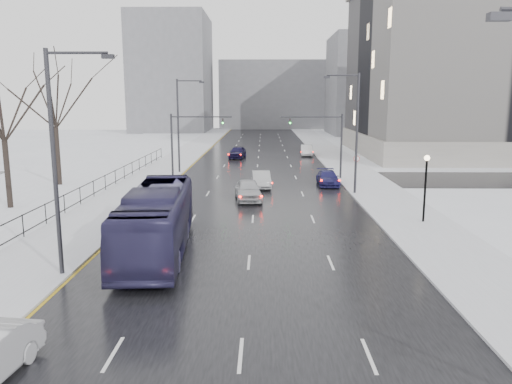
{
  "coord_description": "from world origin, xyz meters",
  "views": [
    {
      "loc": [
        0.7,
        -1.36,
        7.9
      ],
      "look_at": [
        0.26,
        27.6,
        2.5
      ],
      "focal_mm": 35.0,
      "sensor_mm": 36.0,
      "label": 1
    }
  ],
  "objects_px": {
    "tree_park_e": "(60,186)",
    "sedan_right_far": "(328,178)",
    "lamppost_r_mid": "(426,179)",
    "sedan_right_distant": "(307,150)",
    "streetlight_r_mid": "(354,127)",
    "sedan_right_near": "(261,179)",
    "streetlight_l_far": "(180,121)",
    "tree_park_d": "(11,209)",
    "sedan_center_far": "(237,152)",
    "streetlight_l_near": "(59,153)",
    "bus": "(157,220)",
    "mast_signal_left": "(182,138)",
    "no_uturn_sign": "(356,162)",
    "mast_signal_right": "(331,138)",
    "sedan_center_near": "(248,190)"
  },
  "relations": [
    {
      "from": "bus",
      "to": "sedan_right_near",
      "type": "distance_m",
      "value": 20.19
    },
    {
      "from": "sedan_right_near",
      "to": "mast_signal_right",
      "type": "bearing_deg",
      "value": 32.02
    },
    {
      "from": "streetlight_r_mid",
      "to": "sedan_right_far",
      "type": "height_order",
      "value": "streetlight_r_mid"
    },
    {
      "from": "no_uturn_sign",
      "to": "mast_signal_right",
      "type": "bearing_deg",
      "value": 115.11
    },
    {
      "from": "mast_signal_right",
      "to": "sedan_right_far",
      "type": "height_order",
      "value": "mast_signal_right"
    },
    {
      "from": "streetlight_l_far",
      "to": "mast_signal_left",
      "type": "height_order",
      "value": "streetlight_l_far"
    },
    {
      "from": "tree_park_d",
      "to": "no_uturn_sign",
      "type": "relative_size",
      "value": 4.63
    },
    {
      "from": "streetlight_r_mid",
      "to": "sedan_right_distant",
      "type": "distance_m",
      "value": 29.55
    },
    {
      "from": "streetlight_l_near",
      "to": "no_uturn_sign",
      "type": "height_order",
      "value": "streetlight_l_near"
    },
    {
      "from": "lamppost_r_mid",
      "to": "no_uturn_sign",
      "type": "distance_m",
      "value": 14.13
    },
    {
      "from": "mast_signal_right",
      "to": "no_uturn_sign",
      "type": "height_order",
      "value": "mast_signal_right"
    },
    {
      "from": "sedan_center_near",
      "to": "sedan_right_distant",
      "type": "relative_size",
      "value": 1.07
    },
    {
      "from": "lamppost_r_mid",
      "to": "mast_signal_right",
      "type": "bearing_deg",
      "value": 101.54
    },
    {
      "from": "no_uturn_sign",
      "to": "sedan_right_far",
      "type": "xyz_separation_m",
      "value": [
        -2.52,
        0.41,
        -1.59
      ]
    },
    {
      "from": "streetlight_l_far",
      "to": "lamppost_r_mid",
      "type": "height_order",
      "value": "streetlight_l_far"
    },
    {
      "from": "no_uturn_sign",
      "to": "sedan_center_far",
      "type": "bearing_deg",
      "value": 118.83
    },
    {
      "from": "tree_park_d",
      "to": "sedan_right_far",
      "type": "relative_size",
      "value": 2.7
    },
    {
      "from": "sedan_right_far",
      "to": "sedan_center_far",
      "type": "distance_m",
      "value": 23.42
    },
    {
      "from": "streetlight_l_near",
      "to": "bus",
      "type": "xyz_separation_m",
      "value": [
        3.37,
        3.59,
        -3.87
      ]
    },
    {
      "from": "lamppost_r_mid",
      "to": "mast_signal_right",
      "type": "relative_size",
      "value": 0.66
    },
    {
      "from": "tree_park_d",
      "to": "tree_park_e",
      "type": "bearing_deg",
      "value": 92.29
    },
    {
      "from": "tree_park_d",
      "to": "streetlight_l_far",
      "type": "height_order",
      "value": "streetlight_l_far"
    },
    {
      "from": "tree_park_d",
      "to": "bus",
      "type": "distance_m",
      "value": 16.74
    },
    {
      "from": "tree_park_e",
      "to": "sedan_right_near",
      "type": "distance_m",
      "value": 18.74
    },
    {
      "from": "tree_park_e",
      "to": "lamppost_r_mid",
      "type": "bearing_deg",
      "value": -25.62
    },
    {
      "from": "streetlight_l_near",
      "to": "sedan_center_near",
      "type": "bearing_deg",
      "value": 66.05
    },
    {
      "from": "tree_park_e",
      "to": "sedan_right_far",
      "type": "bearing_deg",
      "value": 0.93
    },
    {
      "from": "streetlight_r_mid",
      "to": "sedan_right_near",
      "type": "height_order",
      "value": "streetlight_r_mid"
    },
    {
      "from": "streetlight_l_far",
      "to": "sedan_center_far",
      "type": "relative_size",
      "value": 2.1
    },
    {
      "from": "sedan_right_near",
      "to": "sedan_right_far",
      "type": "distance_m",
      "value": 6.33
    },
    {
      "from": "lamppost_r_mid",
      "to": "mast_signal_left",
      "type": "bearing_deg",
      "value": 135.52
    },
    {
      "from": "streetlight_r_mid",
      "to": "mast_signal_left",
      "type": "relative_size",
      "value": 1.54
    },
    {
      "from": "streetlight_r_mid",
      "to": "bus",
      "type": "distance_m",
      "value": 21.27
    },
    {
      "from": "tree_park_d",
      "to": "streetlight_r_mid",
      "type": "distance_m",
      "value": 27.24
    },
    {
      "from": "streetlight_l_far",
      "to": "streetlight_r_mid",
      "type": "bearing_deg",
      "value": -36.3
    },
    {
      "from": "tree_park_e",
      "to": "sedan_center_far",
      "type": "height_order",
      "value": "tree_park_e"
    },
    {
      "from": "mast_signal_left",
      "to": "sedan_right_near",
      "type": "distance_m",
      "value": 9.84
    },
    {
      "from": "tree_park_e",
      "to": "streetlight_r_mid",
      "type": "distance_m",
      "value": 27.25
    },
    {
      "from": "streetlight_l_near",
      "to": "no_uturn_sign",
      "type": "relative_size",
      "value": 3.7
    },
    {
      "from": "mast_signal_right",
      "to": "no_uturn_sign",
      "type": "distance_m",
      "value": 4.77
    },
    {
      "from": "mast_signal_right",
      "to": "sedan_right_near",
      "type": "distance_m",
      "value": 9.06
    },
    {
      "from": "lamppost_r_mid",
      "to": "sedan_center_near",
      "type": "relative_size",
      "value": 0.88
    },
    {
      "from": "no_uturn_sign",
      "to": "sedan_right_near",
      "type": "relative_size",
      "value": 0.6
    },
    {
      "from": "lamppost_r_mid",
      "to": "sedan_right_far",
      "type": "height_order",
      "value": "lamppost_r_mid"
    },
    {
      "from": "tree_park_e",
      "to": "sedan_center_far",
      "type": "relative_size",
      "value": 2.83
    },
    {
      "from": "mast_signal_left",
      "to": "no_uturn_sign",
      "type": "height_order",
      "value": "mast_signal_left"
    },
    {
      "from": "sedan_right_far",
      "to": "sedan_center_far",
      "type": "relative_size",
      "value": 0.97
    },
    {
      "from": "tree_park_e",
      "to": "mast_signal_left",
      "type": "distance_m",
      "value": 12.29
    },
    {
      "from": "streetlight_l_far",
      "to": "no_uturn_sign",
      "type": "height_order",
      "value": "streetlight_l_far"
    },
    {
      "from": "lamppost_r_mid",
      "to": "sedan_right_distant",
      "type": "bearing_deg",
      "value": 96.11
    }
  ]
}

